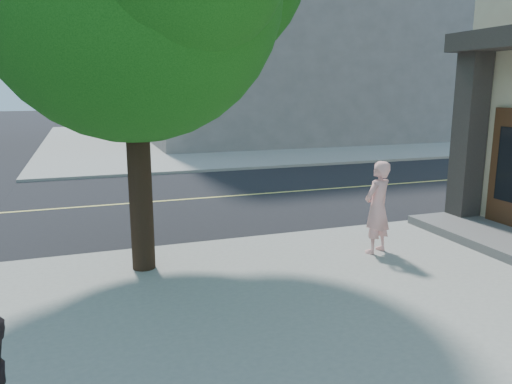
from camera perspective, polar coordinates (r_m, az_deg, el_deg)
name	(u,v)px	position (r m, az deg, el deg)	size (l,w,h in m)	color
ground	(17,267)	(10.21, -25.91, -7.77)	(140.00, 140.00, 0.00)	black
road_ew	(37,210)	(14.52, -24.01, -1.97)	(140.00, 9.00, 0.01)	black
sidewalk_ne	(274,136)	(33.54, 2.12, 6.48)	(29.00, 25.00, 0.12)	gray
filler_ne	(279,28)	(34.26, 2.72, 18.42)	(18.00, 16.00, 14.00)	slate
man_on_phone	(377,207)	(9.64, 13.87, -1.74)	(0.65, 0.43, 1.78)	#F9ACA4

